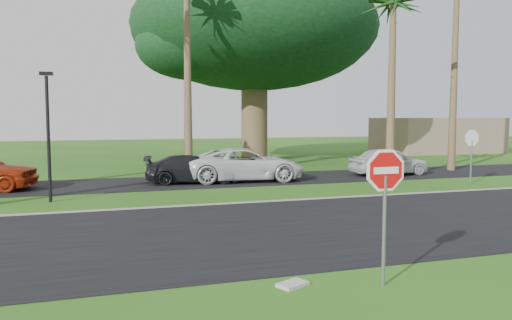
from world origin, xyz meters
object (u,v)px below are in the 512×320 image
object	(u,v)px
stop_sign_near	(385,188)
car_pickup	(389,161)
car_dark	(193,169)
car_minivan	(245,165)
stop_sign_far	(472,145)

from	to	relation	value
stop_sign_near	car_pickup	xyz separation A→B (m)	(9.77, 15.09, -1.05)
car_dark	car_minivan	distance (m)	2.53
car_minivan	stop_sign_far	bearing A→B (deg)	-106.71
stop_sign_far	car_pickup	bearing A→B (deg)	-67.12
car_pickup	stop_sign_far	bearing A→B (deg)	-160.31
stop_sign_far	car_minivan	bearing A→B (deg)	-22.71
car_pickup	stop_sign_near	bearing A→B (deg)	143.88
car_dark	car_minivan	bearing A→B (deg)	-81.89
car_minivan	car_pickup	xyz separation A→B (m)	(7.90, 0.06, -0.06)
car_dark	car_minivan	size ratio (longest dim) A/B	0.79
car_dark	car_minivan	xyz separation A→B (m)	(2.52, -0.01, 0.14)
stop_sign_near	stop_sign_far	xyz separation A→B (m)	(11.50, 11.00, 0.00)
car_minivan	car_pickup	size ratio (longest dim) A/B	1.33
car_pickup	car_dark	bearing A→B (deg)	87.13
car_dark	car_pickup	size ratio (longest dim) A/B	1.04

